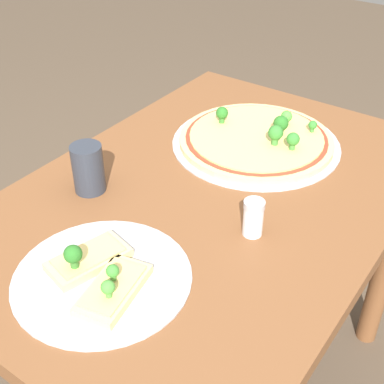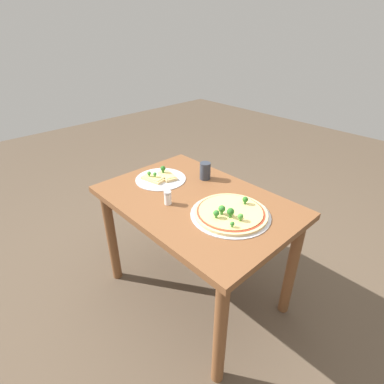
% 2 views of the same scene
% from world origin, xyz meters
% --- Properties ---
extents(dining_table, '(1.05, 0.71, 0.70)m').
position_xyz_m(dining_table, '(0.00, 0.00, 0.59)').
color(dining_table, brown).
rests_on(dining_table, ground_plane).
extents(pizza_tray_whole, '(0.40, 0.40, 0.07)m').
position_xyz_m(pizza_tray_whole, '(0.23, 0.02, 0.71)').
color(pizza_tray_whole, '#B7B7BC').
rests_on(pizza_tray_whole, dining_table).
extents(pizza_tray_slice, '(0.30, 0.30, 0.07)m').
position_xyz_m(pizza_tray_slice, '(-0.32, 0.01, 0.71)').
color(pizza_tray_slice, '#B7B7BC').
rests_on(pizza_tray_slice, dining_table).
extents(drinking_cup, '(0.06, 0.06, 0.10)m').
position_xyz_m(drinking_cup, '(-0.14, 0.21, 0.75)').
color(drinking_cup, '#2D333D').
rests_on(drinking_cup, dining_table).
extents(condiment_shaker, '(0.04, 0.04, 0.07)m').
position_xyz_m(condiment_shaker, '(-0.06, -0.14, 0.74)').
color(condiment_shaker, silver).
rests_on(condiment_shaker, dining_table).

